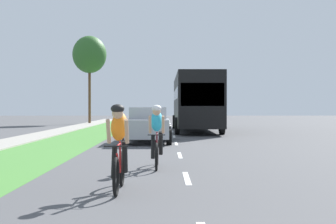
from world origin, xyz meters
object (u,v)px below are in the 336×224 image
(street_tree_far, at_px, (90,55))
(sedan_silver, at_px, (149,125))
(cyclist_trailing, at_px, (157,136))
(bus_black, at_px, (195,100))
(cyclist_lead, at_px, (119,147))

(street_tree_far, bearing_deg, sedan_silver, -74.41)
(cyclist_trailing, xyz_separation_m, bus_black, (2.13, 17.86, 1.17))
(bus_black, bearing_deg, sedan_silver, -105.69)
(cyclist_lead, height_order, cyclist_trailing, same)
(street_tree_far, bearing_deg, cyclist_lead, -79.77)
(cyclist_lead, height_order, bus_black, bus_black)
(cyclist_trailing, relative_size, street_tree_far, 0.21)
(cyclist_lead, relative_size, street_tree_far, 0.21)
(cyclist_trailing, relative_size, sedan_silver, 0.40)
(cyclist_lead, distance_m, bus_black, 21.24)
(cyclist_trailing, height_order, bus_black, bus_black)
(cyclist_lead, bearing_deg, sedan_silver, 89.44)
(bus_black, distance_m, street_tree_far, 16.35)
(sedan_silver, distance_m, bus_black, 9.86)
(cyclist_trailing, bearing_deg, cyclist_lead, -101.20)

